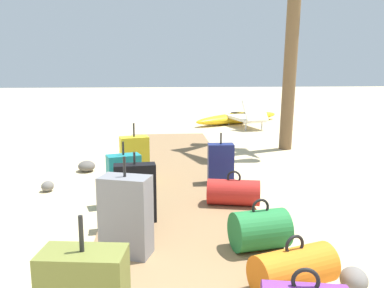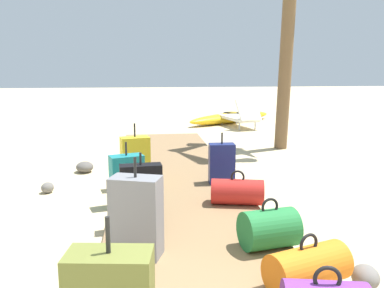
{
  "view_description": "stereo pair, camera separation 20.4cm",
  "coord_description": "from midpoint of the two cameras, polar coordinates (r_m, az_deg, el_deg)",
  "views": [
    {
      "loc": [
        -0.26,
        -1.25,
        1.68
      ],
      "look_at": [
        0.26,
        4.76,
        0.55
      ],
      "focal_mm": 38.68,
      "sensor_mm": 36.0,
      "label": 1
    },
    {
      "loc": [
        -0.47,
        -1.23,
        1.68
      ],
      "look_at": [
        0.26,
        4.76,
        0.55
      ],
      "focal_mm": 38.68,
      "sensor_mm": 36.0,
      "label": 2
    }
  ],
  "objects": [
    {
      "name": "ground_plane",
      "position": [
        5.01,
        -2.36,
        -9.0
      ],
      "size": [
        60.0,
        60.0,
        0.0
      ],
      "primitive_type": "plane",
      "color": "#D1BA8C"
    },
    {
      "name": "boardwalk",
      "position": [
        5.82,
        -3.04,
        -5.78
      ],
      "size": [
        1.72,
        8.66,
        0.08
      ],
      "primitive_type": "cube",
      "color": "olive",
      "rests_on": "ground"
    },
    {
      "name": "suitcase_grey",
      "position": [
        3.6,
        -9.31,
        -9.87
      ],
      "size": [
        0.47,
        0.36,
        0.87
      ],
      "color": "slate",
      "rests_on": "boardwalk"
    },
    {
      "name": "duffel_bag_red",
      "position": [
        4.91,
        5.08,
        -6.58
      ],
      "size": [
        0.66,
        0.43,
        0.41
      ],
      "color": "red",
      "rests_on": "boardwalk"
    },
    {
      "name": "suitcase_black",
      "position": [
        4.36,
        -8.36,
        -6.77
      ],
      "size": [
        0.44,
        0.21,
        0.74
      ],
      "color": "black",
      "rests_on": "boardwalk"
    },
    {
      "name": "suitcase_navy",
      "position": [
        5.76,
        3.1,
        -2.68
      ],
      "size": [
        0.36,
        0.23,
        0.71
      ],
      "color": "navy",
      "rests_on": "boardwalk"
    },
    {
      "name": "duffel_bag_green",
      "position": [
        3.81,
        9.05,
        -11.47
      ],
      "size": [
        0.54,
        0.44,
        0.47
      ],
      "color": "#237538",
      "rests_on": "boardwalk"
    },
    {
      "name": "suitcase_yellow",
      "position": [
        5.81,
        -8.81,
        -2.2
      ],
      "size": [
        0.43,
        0.3,
        0.84
      ],
      "color": "gold",
      "rests_on": "boardwalk"
    },
    {
      "name": "suitcase_teal",
      "position": [
        5.11,
        -10.1,
        -4.57
      ],
      "size": [
        0.44,
        0.33,
        0.71
      ],
      "color": "#197A7F",
      "rests_on": "boardwalk"
    },
    {
      "name": "duffel_bag_orange",
      "position": [
        3.25,
        13.84,
        -16.13
      ],
      "size": [
        0.69,
        0.49,
        0.41
      ],
      "color": "orange",
      "rests_on": "boardwalk"
    },
    {
      "name": "lounge_chair",
      "position": [
        11.6,
        6.21,
        3.84
      ],
      "size": [
        0.94,
        1.61,
        0.82
      ],
      "color": "white",
      "rests_on": "ground"
    },
    {
      "name": "kayak",
      "position": [
        12.67,
        4.96,
        3.64
      ],
      "size": [
        3.08,
        2.35,
        0.32
      ],
      "color": "gold",
      "rests_on": "ground"
    },
    {
      "name": "rock_right_far",
      "position": [
        3.56,
        21.23,
        -16.72
      ],
      "size": [
        0.27,
        0.29,
        0.18
      ],
      "primitive_type": "ellipsoid",
      "rotation": [
        0.0,
        0.0,
        1.3
      ],
      "color": "slate",
      "rests_on": "ground"
    },
    {
      "name": "rock_left_mid",
      "position": [
        5.98,
        -20.23,
        -5.67
      ],
      "size": [
        0.22,
        0.23,
        0.15
      ],
      "primitive_type": "ellipsoid",
      "rotation": [
        0.0,
        0.0,
        1.13
      ],
      "color": "slate",
      "rests_on": "ground"
    },
    {
      "name": "rock_left_near",
      "position": [
        6.94,
        -15.4,
        -3.07
      ],
      "size": [
        0.32,
        0.36,
        0.17
      ],
      "primitive_type": "ellipsoid",
      "rotation": [
        0.0,
        0.0,
        0.15
      ],
      "color": "#5B5651",
      "rests_on": "ground"
    }
  ]
}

